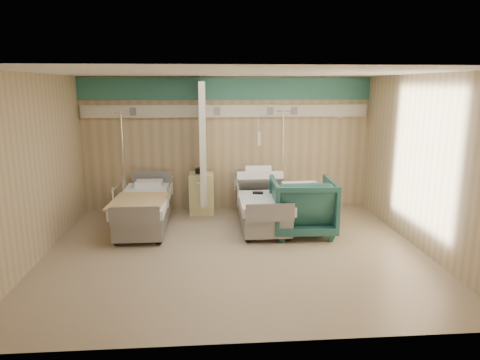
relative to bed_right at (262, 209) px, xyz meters
name	(u,v)px	position (x,y,z in m)	size (l,w,h in m)	color
ground	(235,252)	(-0.60, -1.30, -0.32)	(6.00, 5.00, 0.00)	#87705D
room_walls	(232,134)	(-0.63, -1.05, 1.55)	(6.04, 5.04, 2.82)	tan
bed_right	(262,209)	(0.00, 0.00, 0.00)	(1.00, 2.16, 0.63)	silver
bed_left	(145,212)	(-2.20, 0.00, 0.00)	(1.00, 2.16, 0.63)	silver
bedside_cabinet	(202,193)	(-1.15, 0.90, 0.11)	(0.50, 0.48, 0.85)	beige
visitor_armchair	(302,206)	(0.66, -0.50, 0.19)	(1.09, 1.12, 1.02)	#1F4D49
waffle_blanket	(303,176)	(0.65, -0.51, 0.74)	(0.62, 0.55, 0.07)	white
iv_stand_right	(282,193)	(0.50, 0.72, 0.12)	(0.38, 0.38, 2.14)	silver
iv_stand_left	(126,196)	(-2.68, 0.76, 0.12)	(0.38, 0.38, 2.12)	silver
call_remote	(258,193)	(-0.08, -0.04, 0.34)	(0.19, 0.09, 0.04)	black
tan_blanket	(139,201)	(-2.22, -0.46, 0.33)	(0.91, 1.14, 0.04)	tan
toiletry_bag	(201,171)	(-1.16, 0.88, 0.59)	(0.22, 0.14, 0.12)	black
white_cup	(196,170)	(-1.25, 0.98, 0.59)	(0.08, 0.08, 0.12)	white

